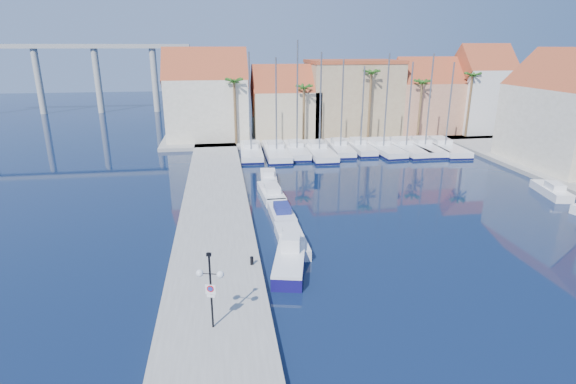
% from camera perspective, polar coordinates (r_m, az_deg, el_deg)
% --- Properties ---
extents(ground, '(260.00, 260.00, 0.00)m').
position_cam_1_polar(ground, '(28.27, 9.75, -12.23)').
color(ground, black).
rests_on(ground, ground).
extents(quay_west, '(6.00, 77.00, 0.50)m').
position_cam_1_polar(quay_west, '(39.10, -9.21, -2.96)').
color(quay_west, gray).
rests_on(quay_west, ground).
extents(shore_north, '(54.00, 16.00, 0.50)m').
position_cam_1_polar(shore_north, '(74.65, 5.69, 7.29)').
color(shore_north, gray).
rests_on(shore_north, ground).
extents(lamp_post, '(1.38, 0.66, 4.17)m').
position_cam_1_polar(lamp_post, '(22.76, -9.84, -10.84)').
color(lamp_post, black).
rests_on(lamp_post, quay_west).
extents(bollard, '(0.22, 0.22, 0.55)m').
position_cam_1_polar(bollard, '(29.74, -4.62, -8.69)').
color(bollard, black).
rests_on(bollard, quay_west).
extents(fishing_boat, '(3.12, 5.95, 1.98)m').
position_cam_1_polar(fishing_boat, '(29.97, 0.24, -8.65)').
color(fishing_boat, '#140E56').
rests_on(fishing_boat, ground).
extents(motorboat_west_0, '(1.90, 5.83, 1.40)m').
position_cam_1_polar(motorboat_west_0, '(33.37, 0.46, -6.03)').
color(motorboat_west_0, white).
rests_on(motorboat_west_0, ground).
extents(motorboat_west_1, '(1.93, 5.68, 1.40)m').
position_cam_1_polar(motorboat_west_1, '(38.59, -0.86, -2.60)').
color(motorboat_west_1, white).
rests_on(motorboat_west_1, ground).
extents(motorboat_west_2, '(2.26, 6.14, 1.40)m').
position_cam_1_polar(motorboat_west_2, '(43.73, -2.13, -0.08)').
color(motorboat_west_2, white).
rests_on(motorboat_west_2, ground).
extents(motorboat_west_3, '(2.01, 5.25, 1.40)m').
position_cam_1_polar(motorboat_west_3, '(49.05, -2.51, 1.94)').
color(motorboat_west_3, white).
rests_on(motorboat_west_3, ground).
extents(motorboat_east_1, '(2.78, 5.64, 1.40)m').
position_cam_1_polar(motorboat_east_1, '(51.57, 30.48, 0.20)').
color(motorboat_east_1, white).
rests_on(motorboat_east_1, ground).
extents(sailboat_0, '(3.22, 10.82, 13.42)m').
position_cam_1_polar(sailboat_0, '(61.06, -4.71, 5.22)').
color(sailboat_0, white).
rests_on(sailboat_0, ground).
extents(sailboat_1, '(3.26, 11.57, 12.74)m').
position_cam_1_polar(sailboat_1, '(60.85, -1.53, 5.21)').
color(sailboat_1, white).
rests_on(sailboat_1, ground).
extents(sailboat_2, '(3.07, 10.21, 14.84)m').
position_cam_1_polar(sailboat_2, '(61.64, 1.07, 5.43)').
color(sailboat_2, white).
rests_on(sailboat_2, ground).
extents(sailboat_3, '(3.18, 11.66, 13.40)m').
position_cam_1_polar(sailboat_3, '(61.31, 3.87, 5.28)').
color(sailboat_3, white).
rests_on(sailboat_3, ground).
extents(sailboat_4, '(3.15, 9.92, 12.43)m').
position_cam_1_polar(sailboat_4, '(63.28, 6.58, 5.62)').
color(sailboat_4, white).
rests_on(sailboat_4, ground).
extents(sailboat_5, '(2.52, 9.36, 11.57)m').
position_cam_1_polar(sailboat_5, '(64.21, 9.05, 5.69)').
color(sailboat_5, white).
rests_on(sailboat_5, ground).
extents(sailboat_6, '(3.55, 11.17, 13.22)m').
position_cam_1_polar(sailboat_6, '(64.27, 11.78, 5.54)').
color(sailboat_6, white).
rests_on(sailboat_6, ground).
extents(sailboat_7, '(3.75, 11.51, 12.12)m').
position_cam_1_polar(sailboat_7, '(65.36, 14.50, 5.54)').
color(sailboat_7, white).
rests_on(sailboat_7, ground).
extents(sailboat_8, '(3.52, 11.42, 13.19)m').
position_cam_1_polar(sailboat_8, '(66.52, 16.79, 5.56)').
color(sailboat_8, white).
rests_on(sailboat_8, ground).
extents(sailboat_9, '(3.85, 12.07, 12.07)m').
position_cam_1_polar(sailboat_9, '(67.32, 19.07, 5.47)').
color(sailboat_9, white).
rests_on(sailboat_9, ground).
extents(building_0, '(12.30, 9.00, 13.50)m').
position_cam_1_polar(building_0, '(70.47, -10.25, 11.62)').
color(building_0, beige).
rests_on(building_0, shore_north).
extents(building_1, '(10.30, 8.00, 11.00)m').
position_cam_1_polar(building_1, '(71.33, -0.34, 10.98)').
color(building_1, '#C2AD89').
rests_on(building_1, shore_north).
extents(building_2, '(14.20, 10.20, 11.50)m').
position_cam_1_polar(building_2, '(74.56, 8.12, 11.86)').
color(building_2, '#9E8261').
rests_on(building_2, shore_north).
extents(building_3, '(10.30, 8.00, 12.00)m').
position_cam_1_polar(building_3, '(77.97, 16.97, 11.24)').
color(building_3, tan).
rests_on(building_3, shore_north).
extents(building_4, '(8.30, 8.00, 14.00)m').
position_cam_1_polar(building_4, '(81.25, 23.21, 11.62)').
color(building_4, white).
rests_on(building_4, shore_north).
extents(building_6, '(9.00, 14.30, 13.50)m').
position_cam_1_polar(building_6, '(62.37, 32.00, 8.38)').
color(building_6, beige).
rests_on(building_6, shore_east).
extents(palm_0, '(2.60, 2.60, 10.15)m').
position_cam_1_polar(palm_0, '(65.27, -6.86, 13.53)').
color(palm_0, brown).
rests_on(palm_0, shore_north).
extents(palm_1, '(2.60, 2.60, 9.15)m').
position_cam_1_polar(palm_1, '(66.45, 2.04, 12.91)').
color(palm_1, brown).
rests_on(palm_1, shore_north).
extents(palm_2, '(2.60, 2.60, 11.15)m').
position_cam_1_polar(palm_2, '(68.86, 10.53, 14.38)').
color(palm_2, brown).
rests_on(palm_2, shore_north).
extents(palm_3, '(2.60, 2.60, 9.65)m').
position_cam_1_polar(palm_3, '(71.94, 16.66, 12.96)').
color(palm_3, brown).
rests_on(palm_3, shore_north).
extents(palm_4, '(2.60, 2.60, 10.65)m').
position_cam_1_polar(palm_4, '(75.58, 22.39, 13.31)').
color(palm_4, brown).
rests_on(palm_4, shore_north).
extents(viaduct, '(48.00, 2.20, 14.45)m').
position_cam_1_polar(viaduct, '(109.53, -25.87, 14.34)').
color(viaduct, '#9E9E99').
rests_on(viaduct, ground).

